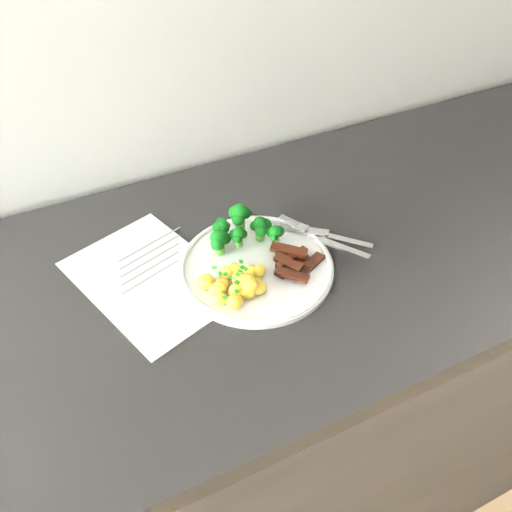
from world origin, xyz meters
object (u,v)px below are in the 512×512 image
(counter, at_px, (274,405))
(knife, at_px, (334,238))
(plate, at_px, (256,266))
(recipe_paper, at_px, (151,278))
(broccoli, at_px, (241,228))
(beef_strips, at_px, (294,262))
(fork, at_px, (325,239))
(potatoes, at_px, (237,284))

(counter, xyz_separation_m, knife, (0.10, -0.00, 0.47))
(counter, height_order, plate, plate)
(recipe_paper, height_order, knife, knife)
(counter, bearing_deg, knife, -2.63)
(recipe_paper, relative_size, plate, 1.25)
(broccoli, height_order, knife, broccoli)
(broccoli, bearing_deg, beef_strips, -59.42)
(plate, bearing_deg, counter, 7.52)
(recipe_paper, distance_m, broccoli, 0.17)
(recipe_paper, height_order, broccoli, broccoli)
(counter, bearing_deg, broccoli, 129.79)
(beef_strips, bearing_deg, knife, 17.11)
(counter, height_order, broccoli, broccoli)
(broccoli, height_order, fork, broccoli)
(plate, height_order, beef_strips, beef_strips)
(plate, xyz_separation_m, potatoes, (-0.05, -0.04, 0.02))
(knife, bearing_deg, recipe_paper, 170.27)
(knife, bearing_deg, fork, -170.29)
(potatoes, height_order, beef_strips, potatoes)
(fork, distance_m, knife, 0.02)
(potatoes, bearing_deg, recipe_paper, 140.76)
(potatoes, relative_size, fork, 0.67)
(recipe_paper, bearing_deg, fork, -11.19)
(broccoli, height_order, potatoes, broccoli)
(recipe_paper, xyz_separation_m, fork, (0.29, -0.06, 0.02))
(plate, bearing_deg, broccoli, 87.87)
(knife, bearing_deg, potatoes, -169.49)
(plate, bearing_deg, recipe_paper, 161.12)
(broccoli, bearing_deg, recipe_paper, -177.89)
(counter, height_order, beef_strips, beef_strips)
(counter, relative_size, plate, 9.67)
(beef_strips, distance_m, fork, 0.08)
(beef_strips, relative_size, knife, 0.70)
(counter, height_order, fork, fork)
(potatoes, bearing_deg, beef_strips, 4.22)
(recipe_paper, bearing_deg, potatoes, -39.24)
(potatoes, bearing_deg, counter, 23.19)
(counter, xyz_separation_m, fork, (0.08, -0.01, 0.48))
(plate, xyz_separation_m, beef_strips, (0.06, -0.03, 0.01))
(broccoli, xyz_separation_m, potatoes, (-0.05, -0.10, -0.02))
(broccoli, distance_m, beef_strips, 0.11)
(recipe_paper, bearing_deg, knife, -9.73)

